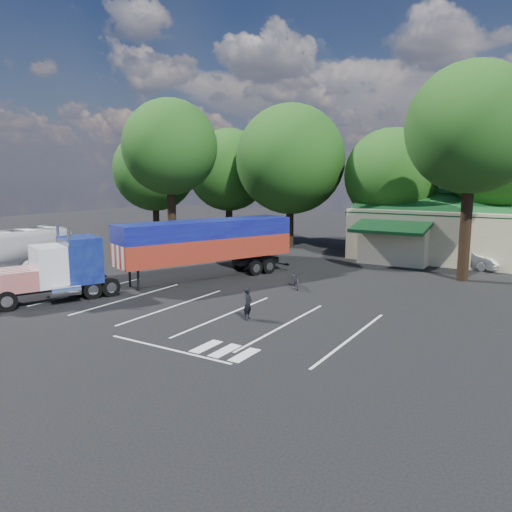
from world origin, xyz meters
The scene contains 12 objects.
ground centered at (0.00, 0.00, 0.00)m, with size 120.00×120.00×0.00m, color black.
tree_row_a centered at (-22.00, 16.50, 7.16)m, with size 9.00×9.00×11.68m.
tree_row_b centered at (-13.00, 17.80, 7.13)m, with size 8.40×8.40×11.35m.
tree_row_c centered at (-5.00, 16.20, 8.04)m, with size 10.00×10.00×13.05m.
tree_row_d centered at (4.00, 17.50, 6.58)m, with size 8.00×8.00×10.60m.
tree_row_e centered at (13.00, 18.00, 8.09)m, with size 9.60×9.60×12.90m.
tree_near_left centered at (-10.50, 6.00, 8.81)m, with size 7.60×7.60×12.65m.
tree_near_right centered at (11.50, 8.50, 9.46)m, with size 8.00×8.00×13.50m.
semi_truck centered at (-3.68, -1.90, 2.25)m, with size 9.40×18.41×3.98m.
woman centered at (4.50, -6.00, 0.76)m, with size 0.55×0.36×1.52m, color black.
bicycle centered at (3.40, 1.00, 0.51)m, with size 0.68×1.94×1.02m, color black.
silver_sedan centered at (11.20, 13.41, 0.74)m, with size 1.57×4.49×1.48m, color #B3B7BB.
Camera 1 is at (16.62, -24.98, 6.71)m, focal length 35.00 mm.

